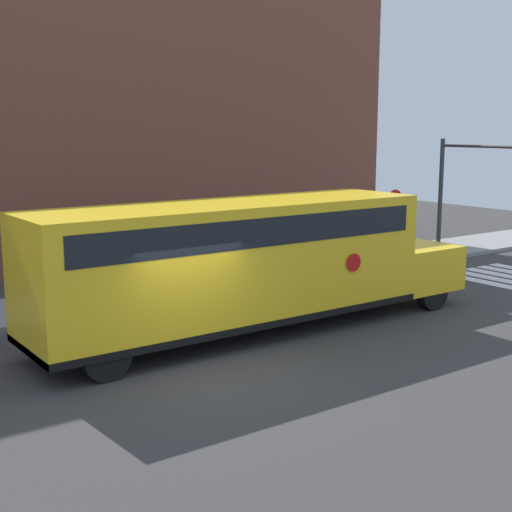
{
  "coord_description": "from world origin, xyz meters",
  "views": [
    {
      "loc": [
        -7.25,
        -12.04,
        4.9
      ],
      "look_at": [
        2.92,
        2.09,
        1.76
      ],
      "focal_mm": 50.0,
      "sensor_mm": 36.0,
      "label": 1
    }
  ],
  "objects": [
    {
      "name": "stop_sign",
      "position": [
        11.69,
        5.77,
        1.8
      ],
      "size": [
        0.71,
        0.1,
        2.72
      ],
      "color": "#38383A",
      "rests_on": "ground"
    },
    {
      "name": "ground_plane",
      "position": [
        0.0,
        0.0,
        0.0
      ],
      "size": [
        60.0,
        60.0,
        0.0
      ],
      "primitive_type": "plane",
      "color": "#3A3838"
    },
    {
      "name": "traffic_light",
      "position": [
        13.75,
        3.91,
        3.07
      ],
      "size": [
        0.28,
        4.11,
        4.5
      ],
      "color": "#38383A",
      "rests_on": "ground"
    },
    {
      "name": "sidewalk_strip",
      "position": [
        0.0,
        6.5,
        0.07
      ],
      "size": [
        44.0,
        3.0,
        0.15
      ],
      "color": "gray",
      "rests_on": "ground"
    },
    {
      "name": "school_bus",
      "position": [
        2.28,
        1.59,
        1.83
      ],
      "size": [
        11.91,
        2.57,
        3.2
      ],
      "color": "yellow",
      "rests_on": "ground"
    },
    {
      "name": "crosswalk_stripes",
      "position": [
        13.22,
        2.0,
        0.0
      ],
      "size": [
        3.3,
        3.2,
        0.01
      ],
      "color": "white",
      "rests_on": "ground"
    }
  ]
}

